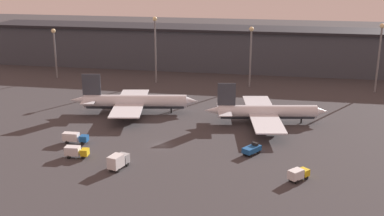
{
  "coord_description": "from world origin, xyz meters",
  "views": [
    {
      "loc": [
        30.33,
        -117.54,
        47.74
      ],
      "look_at": [
        5.42,
        16.21,
        6.0
      ],
      "focal_mm": 45.0,
      "sensor_mm": 36.0,
      "label": 1
    }
  ],
  "objects_px": {
    "service_vehicle_2": "(118,161)",
    "service_vehicle_3": "(75,137)",
    "airplane_1": "(266,112)",
    "service_vehicle_4": "(252,149)",
    "service_vehicle_0": "(298,174)",
    "airplane_0": "(134,102)",
    "service_vehicle_1": "(76,151)"
  },
  "relations": [
    {
      "from": "service_vehicle_2",
      "to": "service_vehicle_3",
      "type": "bearing_deg",
      "value": 66.13
    },
    {
      "from": "service_vehicle_2",
      "to": "service_vehicle_3",
      "type": "relative_size",
      "value": 0.94
    },
    {
      "from": "airplane_1",
      "to": "service_vehicle_3",
      "type": "relative_size",
      "value": 5.51
    },
    {
      "from": "service_vehicle_4",
      "to": "service_vehicle_3",
      "type": "bearing_deg",
      "value": 125.44
    },
    {
      "from": "airplane_1",
      "to": "service_vehicle_3",
      "type": "height_order",
      "value": "airplane_1"
    },
    {
      "from": "service_vehicle_0",
      "to": "service_vehicle_4",
      "type": "xyz_separation_m",
      "value": [
        -11.31,
        13.65,
        -0.24
      ]
    },
    {
      "from": "airplane_1",
      "to": "service_vehicle_0",
      "type": "xyz_separation_m",
      "value": [
        8.85,
        -39.5,
        -1.89
      ]
    },
    {
      "from": "airplane_1",
      "to": "service_vehicle_4",
      "type": "height_order",
      "value": "airplane_1"
    },
    {
      "from": "airplane_0",
      "to": "service_vehicle_3",
      "type": "height_order",
      "value": "airplane_0"
    },
    {
      "from": "airplane_1",
      "to": "service_vehicle_2",
      "type": "height_order",
      "value": "airplane_1"
    },
    {
      "from": "airplane_1",
      "to": "service_vehicle_0",
      "type": "height_order",
      "value": "airplane_1"
    },
    {
      "from": "service_vehicle_3",
      "to": "service_vehicle_4",
      "type": "relative_size",
      "value": 1.22
    },
    {
      "from": "airplane_0",
      "to": "service_vehicle_1",
      "type": "relative_size",
      "value": 6.89
    },
    {
      "from": "airplane_1",
      "to": "service_vehicle_1",
      "type": "height_order",
      "value": "airplane_1"
    },
    {
      "from": "airplane_0",
      "to": "service_vehicle_0",
      "type": "height_order",
      "value": "airplane_0"
    },
    {
      "from": "service_vehicle_0",
      "to": "service_vehicle_4",
      "type": "distance_m",
      "value": 17.73
    },
    {
      "from": "service_vehicle_4",
      "to": "service_vehicle_0",
      "type": "bearing_deg",
      "value": -106.04
    },
    {
      "from": "service_vehicle_1",
      "to": "service_vehicle_4",
      "type": "height_order",
      "value": "service_vehicle_1"
    },
    {
      "from": "service_vehicle_0",
      "to": "service_vehicle_4",
      "type": "relative_size",
      "value": 0.95
    },
    {
      "from": "service_vehicle_4",
      "to": "service_vehicle_2",
      "type": "bearing_deg",
      "value": 150.13
    },
    {
      "from": "airplane_0",
      "to": "service_vehicle_2",
      "type": "height_order",
      "value": "airplane_0"
    },
    {
      "from": "service_vehicle_0",
      "to": "airplane_1",
      "type": "bearing_deg",
      "value": 54.48
    },
    {
      "from": "service_vehicle_2",
      "to": "service_vehicle_4",
      "type": "distance_m",
      "value": 34.3
    },
    {
      "from": "airplane_0",
      "to": "service_vehicle_0",
      "type": "distance_m",
      "value": 66.45
    },
    {
      "from": "service_vehicle_3",
      "to": "service_vehicle_2",
      "type": "bearing_deg",
      "value": -40.12
    },
    {
      "from": "service_vehicle_0",
      "to": "service_vehicle_1",
      "type": "relative_size",
      "value": 0.9
    },
    {
      "from": "service_vehicle_0",
      "to": "service_vehicle_3",
      "type": "distance_m",
      "value": 60.73
    },
    {
      "from": "service_vehicle_1",
      "to": "service_vehicle_4",
      "type": "relative_size",
      "value": 1.06
    },
    {
      "from": "service_vehicle_0",
      "to": "service_vehicle_2",
      "type": "distance_m",
      "value": 42.2
    },
    {
      "from": "service_vehicle_2",
      "to": "service_vehicle_4",
      "type": "height_order",
      "value": "service_vehicle_2"
    },
    {
      "from": "service_vehicle_2",
      "to": "service_vehicle_0",
      "type": "bearing_deg",
      "value": -73.03
    },
    {
      "from": "airplane_1",
      "to": "service_vehicle_1",
      "type": "relative_size",
      "value": 6.33
    }
  ]
}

